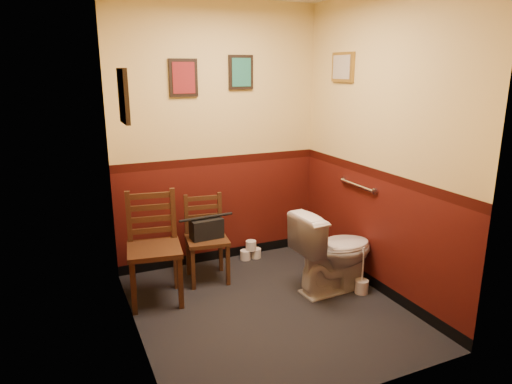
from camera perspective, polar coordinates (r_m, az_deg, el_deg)
floor at (r=4.13m, az=1.47°, el=-14.38°), size 2.20×2.40×0.00m
wall_back at (r=4.75m, az=-4.73°, el=6.82°), size 2.20×0.00×2.70m
wall_front at (r=2.66m, az=12.93°, el=-0.15°), size 2.20×0.00×2.70m
wall_left at (r=3.34m, az=-15.68°, el=2.76°), size 0.00×2.40×2.70m
wall_right at (r=4.25m, az=15.16°, el=5.35°), size 0.00×2.40×2.70m
grab_bar at (r=4.50m, az=12.52°, el=0.84°), size 0.05×0.56×0.06m
framed_print_back_a at (r=4.58m, az=-9.07°, el=13.91°), size 0.28×0.04×0.36m
framed_print_back_b at (r=4.77m, az=-1.90°, el=14.73°), size 0.26×0.04×0.34m
framed_print_left at (r=3.37m, az=-16.21°, el=11.45°), size 0.04×0.30×0.38m
framed_print_right at (r=4.66m, az=10.78°, el=15.09°), size 0.04×0.34×0.28m
toilet at (r=4.35m, az=9.68°, el=-7.32°), size 0.82×0.49×0.77m
toilet_brush at (r=4.47m, az=13.06°, el=-11.31°), size 0.13×0.13×0.46m
chair_left at (r=4.19m, az=-12.64°, el=-6.79°), size 0.53×0.53×0.99m
chair_right at (r=4.53m, az=-6.24°, el=-5.77°), size 0.44×0.44×0.84m
handbag at (r=4.46m, az=-6.20°, el=-4.54°), size 0.32×0.17×0.23m
tp_stack at (r=5.08m, az=-0.66°, el=-7.40°), size 0.24×0.13×0.21m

